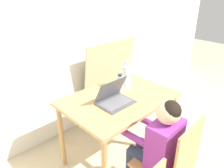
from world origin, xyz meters
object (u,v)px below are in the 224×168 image
chair_occupied (170,165)px  laptop (114,97)px  flower_vase (126,76)px  person_seated (159,140)px  water_bottle (120,84)px

chair_occupied → laptop: bearing=-92.8°
flower_vase → laptop: bearing=-155.8°
chair_occupied → laptop: (0.00, 0.65, 0.35)m
person_seated → water_bottle: size_ratio=5.07×
laptop → water_bottle: size_ratio=1.61×
person_seated → laptop: person_seated is taller
flower_vase → water_bottle: (-0.12, -0.04, -0.04)m
water_bottle → laptop: bearing=-151.3°
laptop → water_bottle: laptop is taller
chair_occupied → flower_vase: size_ratio=2.75×
person_seated → flower_vase: 0.78m
laptop → flower_vase: size_ratio=0.99×
chair_occupied → person_seated: bearing=-90.0°
laptop → flower_vase: bearing=24.2°
person_seated → water_bottle: (0.19, 0.63, 0.22)m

